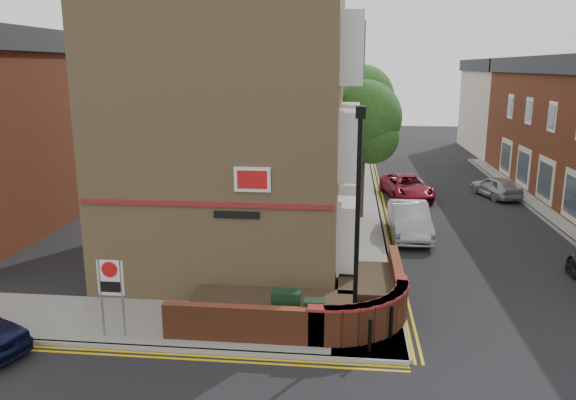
# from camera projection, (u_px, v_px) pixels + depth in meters

# --- Properties ---
(ground) EXTENTS (120.00, 120.00, 0.00)m
(ground) POSITION_uv_depth(u_px,v_px,m) (292.00, 358.00, 14.57)
(ground) COLOR black
(ground) RESTS_ON ground
(pavement_corner) EXTENTS (13.00, 3.00, 0.12)m
(pavement_corner) POSITION_uv_depth(u_px,v_px,m) (178.00, 324.00, 16.38)
(pavement_corner) COLOR gray
(pavement_corner) RESTS_ON ground
(pavement_main) EXTENTS (2.00, 32.00, 0.12)m
(pavement_main) POSITION_uv_depth(u_px,v_px,m) (360.00, 208.00, 29.82)
(pavement_main) COLOR gray
(pavement_main) RESTS_ON ground
(kerb_side) EXTENTS (13.00, 0.15, 0.12)m
(kerb_side) POSITION_uv_depth(u_px,v_px,m) (162.00, 349.00, 14.93)
(kerb_side) COLOR gray
(kerb_side) RESTS_ON ground
(kerb_main_near) EXTENTS (0.15, 32.00, 0.12)m
(kerb_main_near) POSITION_uv_depth(u_px,v_px,m) (379.00, 208.00, 29.71)
(kerb_main_near) COLOR gray
(kerb_main_near) RESTS_ON ground
(kerb_main_far) EXTENTS (0.15, 40.00, 0.12)m
(kerb_main_far) POSITION_uv_depth(u_px,v_px,m) (557.00, 229.00, 25.97)
(kerb_main_far) COLOR gray
(kerb_main_far) RESTS_ON ground
(yellow_lines_side) EXTENTS (13.00, 0.28, 0.01)m
(yellow_lines_side) POSITION_uv_depth(u_px,v_px,m) (158.00, 356.00, 14.70)
(yellow_lines_side) COLOR gold
(yellow_lines_side) RESTS_ON ground
(yellow_lines_main) EXTENTS (0.28, 32.00, 0.01)m
(yellow_lines_main) POSITION_uv_depth(u_px,v_px,m) (384.00, 210.00, 29.70)
(yellow_lines_main) COLOR gold
(yellow_lines_main) RESTS_ON ground
(corner_building) EXTENTS (8.95, 10.40, 13.60)m
(corner_building) POSITION_uv_depth(u_px,v_px,m) (239.00, 98.00, 21.17)
(corner_building) COLOR tan
(corner_building) RESTS_ON ground
(garden_wall) EXTENTS (6.80, 6.00, 1.20)m
(garden_wall) POSITION_uv_depth(u_px,v_px,m) (300.00, 317.00, 16.99)
(garden_wall) COLOR brown
(garden_wall) RESTS_ON ground
(lamppost) EXTENTS (0.25, 0.50, 6.30)m
(lamppost) POSITION_uv_depth(u_px,v_px,m) (357.00, 224.00, 14.79)
(lamppost) COLOR black
(lamppost) RESTS_ON pavement_corner
(utility_cabinet_large) EXTENTS (0.80, 0.45, 1.20)m
(utility_cabinet_large) POSITION_uv_depth(u_px,v_px,m) (286.00, 311.00, 15.70)
(utility_cabinet_large) COLOR black
(utility_cabinet_large) RESTS_ON pavement_corner
(utility_cabinet_small) EXTENTS (0.55, 0.40, 1.10)m
(utility_cabinet_small) POSITION_uv_depth(u_px,v_px,m) (314.00, 319.00, 15.33)
(utility_cabinet_small) COLOR black
(utility_cabinet_small) RESTS_ON pavement_corner
(bollard_near) EXTENTS (0.11, 0.11, 0.90)m
(bollard_near) POSITION_uv_depth(u_px,v_px,m) (370.00, 335.00, 14.62)
(bollard_near) COLOR black
(bollard_near) RESTS_ON pavement_corner
(bollard_far) EXTENTS (0.11, 0.11, 0.90)m
(bollard_far) POSITION_uv_depth(u_px,v_px,m) (391.00, 323.00, 15.33)
(bollard_far) COLOR black
(bollard_far) RESTS_ON pavement_corner
(zone_sign) EXTENTS (0.72, 0.07, 2.20)m
(zone_sign) POSITION_uv_depth(u_px,v_px,m) (111.00, 284.00, 15.20)
(zone_sign) COLOR slate
(zone_sign) RESTS_ON pavement_corner
(far_terrace_cream) EXTENTS (5.40, 12.40, 8.00)m
(far_terrace_cream) POSITION_uv_depth(u_px,v_px,m) (502.00, 106.00, 48.84)
(far_terrace_cream) COLOR beige
(far_terrace_cream) RESTS_ON ground
(tree_near) EXTENTS (3.64, 3.65, 6.70)m
(tree_near) POSITION_uv_depth(u_px,v_px,m) (364.00, 124.00, 26.85)
(tree_near) COLOR #382B1E
(tree_near) RESTS_ON pavement_main
(tree_mid) EXTENTS (4.03, 4.03, 7.42)m
(tree_mid) POSITION_uv_depth(u_px,v_px,m) (361.00, 103.00, 34.47)
(tree_mid) COLOR #382B1E
(tree_mid) RESTS_ON pavement_main
(tree_far) EXTENTS (3.81, 3.81, 7.00)m
(tree_far) POSITION_uv_depth(u_px,v_px,m) (359.00, 100.00, 42.28)
(tree_far) COLOR #382B1E
(tree_far) RESTS_ON pavement_main
(traffic_light_assembly) EXTENTS (0.20, 0.16, 4.20)m
(traffic_light_assembly) POSITION_uv_depth(u_px,v_px,m) (365.00, 137.00, 37.85)
(traffic_light_assembly) COLOR black
(traffic_light_assembly) RESTS_ON pavement_main
(silver_car_near) EXTENTS (1.68, 4.61, 1.51)m
(silver_car_near) POSITION_uv_depth(u_px,v_px,m) (409.00, 220.00, 24.86)
(silver_car_near) COLOR #9EA0A5
(silver_car_near) RESTS_ON ground
(red_car_main) EXTENTS (3.09, 5.14, 1.34)m
(red_car_main) POSITION_uv_depth(u_px,v_px,m) (407.00, 187.00, 32.22)
(red_car_main) COLOR maroon
(red_car_main) RESTS_ON ground
(silver_car_far) EXTENTS (2.53, 3.95, 1.25)m
(silver_car_far) POSITION_uv_depth(u_px,v_px,m) (496.00, 187.00, 32.34)
(silver_car_far) COLOR #9C9EA4
(silver_car_far) RESTS_ON ground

